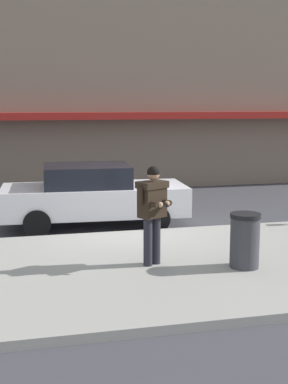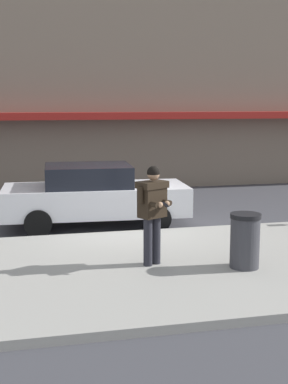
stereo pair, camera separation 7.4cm
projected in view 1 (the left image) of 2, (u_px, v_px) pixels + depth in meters
ground_plane at (128, 234)px, 12.51m from camera, size 80.00×80.00×0.00m
sidewalk at (212, 264)px, 10.00m from camera, size 32.00×5.30×0.14m
curb_paint_line at (169, 231)px, 12.79m from camera, size 28.00×0.12×0.01m
storefront_facade at (106, 5)px, 19.78m from camera, size 28.00×4.70×13.23m
parked_sedan_mid at (93, 195)px, 13.20m from camera, size 4.60×2.13×1.54m
man_texting_on_phone at (153, 205)px, 9.53m from camera, size 0.63×0.65×1.81m
trash_bin at (245, 240)px, 9.48m from camera, size 0.55×0.55×0.98m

